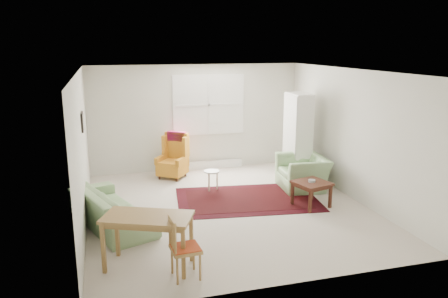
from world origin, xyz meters
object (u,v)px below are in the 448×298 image
object	(u,v)px
stool	(212,180)
desk_chair	(185,247)
wingback_chair	(172,156)
sofa	(110,200)
desk	(149,241)
armchair	(303,169)
cabinet	(298,136)
coffee_table	(311,194)

from	to	relation	value
stool	desk_chair	distance (m)	3.49
wingback_chair	desk_chair	bearing A→B (deg)	-61.34
sofa	wingback_chair	bearing A→B (deg)	-51.54
sofa	desk	world-z (taller)	sofa
armchair	cabinet	bearing A→B (deg)	169.79
cabinet	desk	xyz separation A→B (m)	(-3.66, -3.22, -0.59)
sofa	coffee_table	world-z (taller)	sofa
cabinet	desk_chair	distance (m)	4.88
armchair	coffee_table	distance (m)	1.09
stool	armchair	bearing A→B (deg)	-10.98
wingback_chair	coffee_table	xyz separation A→B (m)	(2.20, -2.48, -0.27)
sofa	coffee_table	bearing A→B (deg)	-112.90
armchair	coffee_table	xyz separation A→B (m)	(-0.32, -1.03, -0.17)
coffee_table	desk_chair	xyz separation A→B (m)	(-2.72, -1.89, 0.18)
sofa	cabinet	bearing A→B (deg)	-89.46
sofa	armchair	bearing A→B (deg)	-97.92
desk	desk_chair	bearing A→B (deg)	-43.02
sofa	armchair	xyz separation A→B (m)	(3.92, 0.87, -0.01)
sofa	cabinet	size ratio (longest dim) A/B	1.08
armchair	coffee_table	bearing A→B (deg)	-12.28
cabinet	desk	distance (m)	4.91
desk_chair	desk	bearing A→B (deg)	43.03
wingback_chair	desk_chair	size ratio (longest dim) A/B	1.22
coffee_table	cabinet	size ratio (longest dim) A/B	0.31
wingback_chair	coffee_table	size ratio (longest dim) A/B	1.75
desk_chair	cabinet	bearing A→B (deg)	-45.66
armchair	desk	distance (m)	4.28
sofa	wingback_chair	world-z (taller)	wingback_chair
desk	stool	bearing A→B (deg)	61.06
sofa	desk_chair	bearing A→B (deg)	-177.06
coffee_table	sofa	bearing A→B (deg)	177.54
desk	desk_chair	distance (m)	0.59
armchair	desk_chair	distance (m)	4.21
sofa	armchair	world-z (taller)	sofa
desk_chair	sofa	bearing A→B (deg)	19.43
coffee_table	desk_chair	size ratio (longest dim) A/B	0.70
cabinet	desk	size ratio (longest dim) A/B	1.64
wingback_chair	stool	world-z (taller)	wingback_chair
sofa	desk_chair	world-z (taller)	desk_chair
wingback_chair	cabinet	distance (m)	2.85
armchair	desk	world-z (taller)	armchair
sofa	desk	bearing A→B (deg)	175.01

